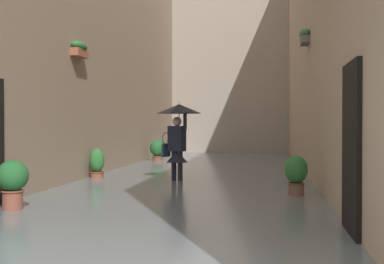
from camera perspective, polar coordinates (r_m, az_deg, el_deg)
The scene contains 9 objects.
ground_plane at distance 14.03m, azimuth 1.30°, elevation -5.03°, with size 60.00×60.00×0.00m, color gray.
flood_water at distance 14.02m, azimuth 1.30°, elevation -4.80°, with size 6.24×26.35×0.11m, color slate.
building_facade_left at distance 14.34m, azimuth 16.25°, elevation 13.61°, with size 2.04×24.35×9.23m.
building_facade_far at distance 25.24m, azimuth 4.33°, elevation 8.98°, with size 9.04×1.80×9.99m, color #A89989.
person_wading at distance 12.14m, azimuth -1.56°, elevation 0.74°, with size 1.06×1.06×1.99m.
potted_plant_near_right at distance 12.93m, azimuth -10.49°, elevation -3.61°, with size 0.37×0.37×0.84m.
potted_plant_far_left at distance 9.86m, azimuth 11.47°, elevation -4.68°, with size 0.43×0.43×0.85m.
potted_plant_mid_right at distance 18.75m, azimuth -3.84°, elevation -2.00°, with size 0.55×0.55×0.88m.
potted_plant_far_right at distance 8.53m, azimuth -19.27°, elevation -5.34°, with size 0.49×0.49×0.88m.
Camera 1 is at (-1.66, 3.68, 1.45)m, focal length 48.13 mm.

